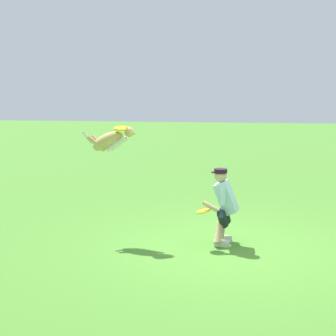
{
  "coord_description": "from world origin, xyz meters",
  "views": [
    {
      "loc": [
        -0.2,
        8.15,
        2.65
      ],
      "look_at": [
        1.04,
        -0.33,
        1.27
      ],
      "focal_mm": 54.43,
      "sensor_mm": 36.0,
      "label": 1
    }
  ],
  "objects_px": {
    "frisbee_flying": "(122,128)",
    "frisbee_held": "(203,211)",
    "person": "(224,204)",
    "dog": "(110,141)"
  },
  "relations": [
    {
      "from": "frisbee_flying",
      "to": "person",
      "type": "bearing_deg",
      "value": 175.44
    },
    {
      "from": "person",
      "to": "frisbee_flying",
      "type": "distance_m",
      "value": 2.17
    },
    {
      "from": "frisbee_flying",
      "to": "frisbee_held",
      "type": "xyz_separation_m",
      "value": [
        -1.44,
        0.34,
        -1.33
      ]
    },
    {
      "from": "frisbee_flying",
      "to": "frisbee_held",
      "type": "distance_m",
      "value": 1.99
    },
    {
      "from": "person",
      "to": "dog",
      "type": "height_order",
      "value": "dog"
    },
    {
      "from": "person",
      "to": "frisbee_held",
      "type": "relative_size",
      "value": 5.66
    },
    {
      "from": "person",
      "to": "dog",
      "type": "xyz_separation_m",
      "value": [
        1.99,
        -0.18,
        1.02
      ]
    },
    {
      "from": "frisbee_held",
      "to": "dog",
      "type": "bearing_deg",
      "value": -12.92
    },
    {
      "from": "frisbee_flying",
      "to": "frisbee_held",
      "type": "bearing_deg",
      "value": 166.84
    },
    {
      "from": "dog",
      "to": "frisbee_held",
      "type": "distance_m",
      "value": 2.03
    }
  ]
}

